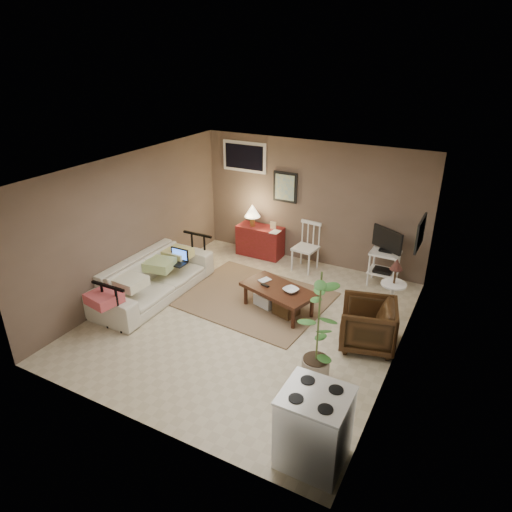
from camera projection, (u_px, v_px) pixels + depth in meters
The scene contains 20 objects.
floor at pixel (249, 319), 7.23m from camera, with size 5.00×5.00×0.00m, color #C1B293.
art_back at pixel (285, 187), 8.84m from camera, with size 0.50×0.03×0.60m, color black.
art_right at pixel (420, 233), 6.49m from camera, with size 0.03×0.60×0.45m, color black.
window at pixel (244, 157), 9.02m from camera, with size 0.96×0.03×0.60m, color silver.
rug at pixel (253, 298), 7.82m from camera, with size 2.41×1.93×0.02m, color #88664F.
coffee_table at pixel (278, 297), 7.36m from camera, with size 1.31×0.93×0.45m.
sofa at pixel (153, 272), 7.74m from camera, with size 2.33×0.68×0.91m, color beige.
sofa_pillows at pixel (145, 273), 7.46m from camera, with size 0.45×2.21×0.16m, color beige, non-canonical shape.
sofa_end_rails at pixel (160, 277), 7.71m from camera, with size 0.63×2.33×0.78m, color black, non-canonical shape.
laptop at pixel (178, 259), 7.91m from camera, with size 0.36×0.26×0.24m.
red_console at pixel (259, 238), 9.31m from camera, with size 0.93×0.41×1.08m.
spindle_chair at pixel (306, 248), 8.69m from camera, with size 0.46×0.46×0.93m.
tv_stand at pixel (385, 256), 8.05m from camera, with size 0.58×0.42×1.08m.
side_table at pixel (394, 282), 7.00m from camera, with size 0.39×0.39×1.04m.
armchair at pixel (368, 322), 6.45m from camera, with size 0.75×0.70×0.77m, color #311C0D.
potted_plant at pixel (318, 324), 5.57m from camera, with size 0.40×0.40×1.59m.
stove at pixel (314, 428), 4.61m from camera, with size 0.67×0.62×0.88m.
bowl at pixel (291, 285), 7.12m from camera, with size 0.23×0.06×0.23m, color #3E1F11.
book_table at pixel (262, 274), 7.53m from camera, with size 0.14×0.02×0.20m, color #3E1F11.
book_console at pixel (271, 226), 8.91m from camera, with size 0.17×0.02×0.23m, color #3E1F11.
Camera 1 is at (2.99, -5.37, 3.94)m, focal length 32.00 mm.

